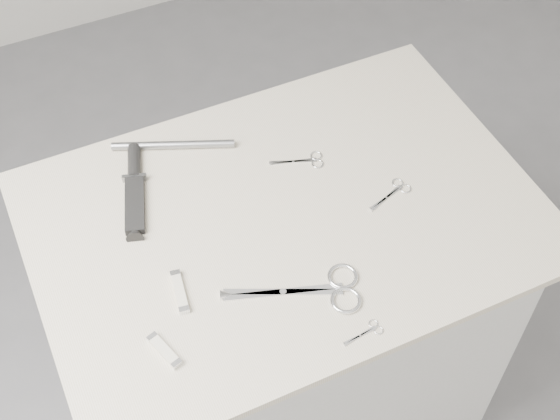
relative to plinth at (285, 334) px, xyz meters
name	(u,v)px	position (x,y,z in m)	size (l,w,h in m)	color
ground	(284,413)	(0.00, 0.00, -0.46)	(4.00, 4.00, 0.01)	slate
plinth	(285,334)	(0.00, 0.00, 0.00)	(0.90, 0.60, 0.90)	silver
display_board	(286,218)	(0.00, 0.00, 0.46)	(1.00, 0.70, 0.02)	beige
large_shears	(322,290)	(-0.02, -0.19, 0.47)	(0.25, 0.15, 0.01)	silver
embroidery_scissors_a	(394,191)	(0.23, -0.04, 0.47)	(0.11, 0.06, 0.00)	silver
embroidery_scissors_b	(306,161)	(0.10, 0.11, 0.47)	(0.11, 0.06, 0.00)	silver
tiny_scissors	(367,332)	(0.02, -0.30, 0.47)	(0.08, 0.03, 0.00)	silver
sheathed_knife	(135,185)	(-0.25, 0.19, 0.48)	(0.10, 0.23, 0.03)	black
pocket_knife_a	(180,292)	(-0.26, -0.09, 0.48)	(0.03, 0.09, 0.01)	beige
pocket_knife_b	(164,351)	(-0.32, -0.19, 0.48)	(0.04, 0.08, 0.01)	beige
metal_rail	(173,145)	(-0.14, 0.27, 0.48)	(0.02, 0.02, 0.26)	gray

